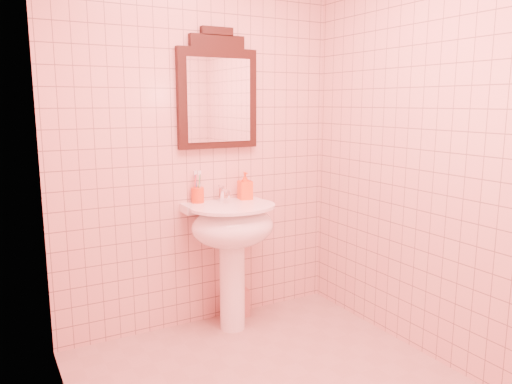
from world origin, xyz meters
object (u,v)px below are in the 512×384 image
mirror (218,93)px  towel (237,303)px  soap_dispenser (245,186)px  pedestal_sink (232,235)px  toothbrush_cup (198,195)px

mirror → towel: bearing=-15.7°
mirror → soap_dispenser: mirror is taller
mirror → soap_dispenser: bearing=-21.8°
pedestal_sink → soap_dispenser: soap_dispenser is taller
pedestal_sink → mirror: bearing=90.0°
pedestal_sink → towel: pedestal_sink is taller
soap_dispenser → towel: size_ratio=0.97×
soap_dispenser → towel: (-0.05, 0.03, -0.86)m
pedestal_sink → toothbrush_cup: (-0.17, 0.18, 0.26)m
mirror → toothbrush_cup: mirror is taller
mirror → towel: (0.12, -0.03, -1.49)m
mirror → towel: 1.49m
toothbrush_cup → towel: (0.28, -0.01, -0.82)m
toothbrush_cup → soap_dispenser: bearing=-8.1°
pedestal_sink → mirror: (0.00, 0.20, 0.93)m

